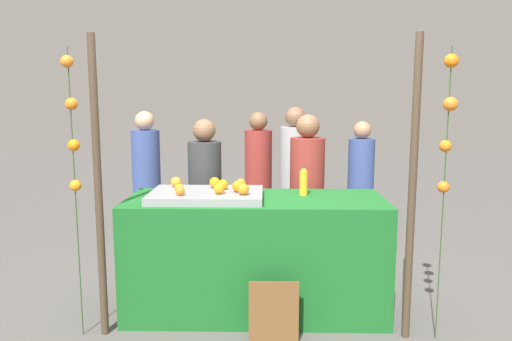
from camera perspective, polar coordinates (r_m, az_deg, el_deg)
name	(u,v)px	position (r m, az deg, el deg)	size (l,w,h in m)	color
ground_plane	(256,309)	(4.22, -0.04, -15.85)	(24.00, 24.00, 0.00)	#565451
stall_counter	(256,254)	(4.04, -0.05, -9.76)	(2.06, 0.81, 0.94)	#196023
orange_tray	(207,195)	(3.90, -5.79, -2.89)	(0.89, 0.59, 0.06)	gray
orange_0	(179,189)	(3.85, -8.94, -2.09)	(0.07, 0.07, 0.07)	orange
orange_1	(238,186)	(3.84, -2.15, -1.87)	(0.09, 0.09, 0.09)	orange
orange_2	(215,183)	(4.03, -4.83, -1.41)	(0.09, 0.09, 0.09)	orange
orange_3	(223,185)	(3.95, -3.91, -1.66)	(0.08, 0.08, 0.08)	orange
orange_4	(243,189)	(3.73, -1.50, -2.19)	(0.09, 0.09, 0.09)	orange
orange_5	(176,182)	(4.11, -9.33, -1.33)	(0.09, 0.09, 0.09)	orange
orange_6	(241,183)	(4.00, -1.78, -1.53)	(0.08, 0.08, 0.08)	orange
orange_7	(180,191)	(3.75, -8.87, -2.36)	(0.07, 0.07, 0.07)	orange
orange_8	(219,189)	(3.78, -4.34, -2.11)	(0.09, 0.09, 0.09)	orange
juice_bottle	(304,183)	(4.03, 5.57, -1.44)	(0.07, 0.07, 0.22)	#F5A623
chalkboard_sign	(274,313)	(3.62, 2.08, -16.24)	(0.36, 0.03, 0.47)	brown
vendor_left	(205,207)	(4.62, -5.92, -4.29)	(0.31, 0.31, 1.54)	#333338
vendor_right	(307,206)	(4.58, 5.93, -4.12)	(0.32, 0.32, 1.59)	maroon
crowd_person_0	(147,186)	(5.72, -12.61, -1.74)	(0.32, 0.32, 1.59)	#384C8C
crowd_person_1	(258,184)	(5.73, 0.27, -1.58)	(0.32, 0.32, 1.57)	maroon
crowd_person_2	(360,190)	(5.72, 12.08, -2.26)	(0.30, 0.30, 1.48)	#384C8C
crowd_person_3	(294,186)	(5.48, 4.50, -1.77)	(0.33, 0.33, 1.64)	#99999E
canopy_post_left	(98,190)	(3.66, -17.92, -2.17)	(0.06, 0.06, 2.18)	#473828
canopy_post_right	(412,191)	(3.60, 17.76, -2.31)	(0.06, 0.06, 2.18)	#473828
garland_strand_left	(72,126)	(3.64, -20.68, 4.91)	(0.10, 0.10, 2.08)	#2D4C23
garland_strand_right	(448,120)	(3.59, 21.50, 5.47)	(0.11, 0.11, 2.08)	#2D4C23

